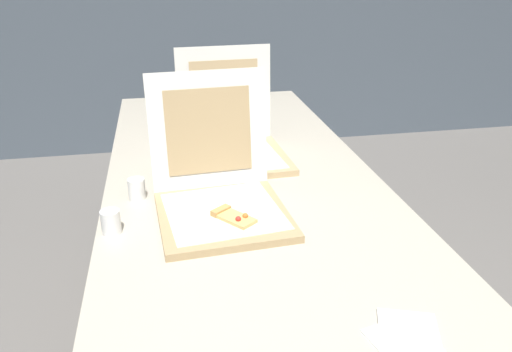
% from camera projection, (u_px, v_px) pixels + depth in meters
% --- Properties ---
extents(table, '(0.92, 2.17, 0.72)m').
position_uv_depth(table, '(242.00, 185.00, 1.77)').
color(table, '#BCB29E').
rests_on(table, ground).
extents(pizza_box_front, '(0.39, 0.44, 0.38)m').
position_uv_depth(pizza_box_front, '(220.00, 195.00, 1.47)').
color(pizza_box_front, tan).
rests_on(pizza_box_front, table).
extents(pizza_box_middle, '(0.38, 0.41, 0.39)m').
position_uv_depth(pizza_box_middle, '(232.00, 143.00, 1.87)').
color(pizza_box_middle, tan).
rests_on(pizza_box_middle, table).
extents(cup_white_far, '(0.05, 0.05, 0.07)m').
position_uv_depth(cup_white_far, '(179.00, 133.00, 2.04)').
color(cup_white_far, white).
rests_on(cup_white_far, table).
extents(cup_white_near_left, '(0.05, 0.05, 0.07)m').
position_uv_depth(cup_white_near_left, '(111.00, 222.00, 1.37)').
color(cup_white_near_left, white).
rests_on(cup_white_near_left, table).
extents(cup_white_near_center, '(0.05, 0.05, 0.07)m').
position_uv_depth(cup_white_near_center, '(137.00, 189.00, 1.56)').
color(cup_white_near_center, white).
rests_on(cup_white_near_center, table).
extents(napkin_pile, '(0.17, 0.17, 0.01)m').
position_uv_depth(napkin_pile, '(405.00, 335.00, 1.00)').
color(napkin_pile, white).
rests_on(napkin_pile, table).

